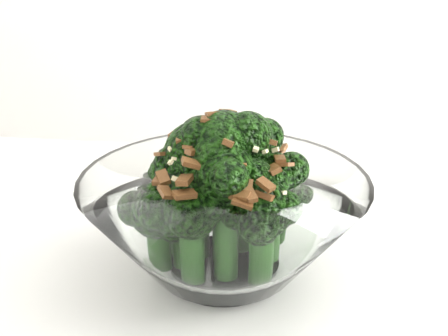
{
  "coord_description": "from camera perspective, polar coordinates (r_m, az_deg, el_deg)",
  "views": [
    {
      "loc": [
        -0.28,
        -0.35,
        1.05
      ],
      "look_at": [
        -0.25,
        0.13,
        0.85
      ],
      "focal_mm": 50.0,
      "sensor_mm": 36.0,
      "label": 1
    }
  ],
  "objects": [
    {
      "name": "broccoli_dish",
      "position": [
        0.53,
        -0.1,
        -4.22
      ],
      "size": [
        0.25,
        0.25,
        0.15
      ],
      "color": "white",
      "rests_on": "table"
    }
  ]
}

